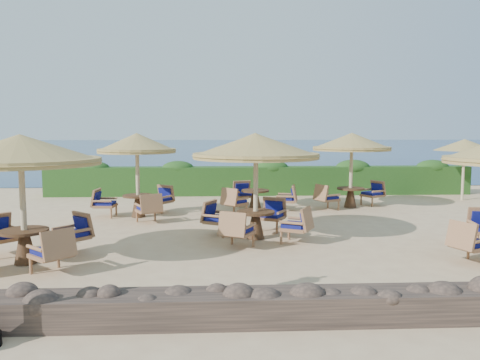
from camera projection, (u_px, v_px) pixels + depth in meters
ground at (284, 230)px, 12.88m from camera, size 120.00×120.00×0.00m
sea at (228, 146)px, 82.42m from camera, size 160.00×160.00×0.00m
hedge at (260, 181)px, 19.97m from camera, size 18.00×0.90×1.20m
stone_wall at (346, 306)px, 6.70m from camera, size 15.00×0.65×0.44m
extra_parasol at (465, 145)px, 18.20m from camera, size 2.30×2.30×2.41m
cafe_set_0 at (21, 171)px, 9.42m from camera, size 3.19×3.19×2.65m
cafe_set_1 at (256, 163)px, 11.63m from camera, size 3.19×3.19×2.65m
cafe_set_3 at (137, 160)px, 14.63m from camera, size 2.65×2.77×2.65m
cafe_set_4 at (255, 155)px, 15.87m from camera, size 2.83×2.82×2.65m
cafe_set_5 at (352, 151)px, 16.46m from camera, size 2.82×2.75×2.65m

